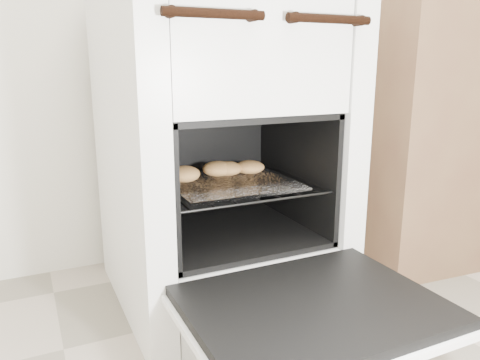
# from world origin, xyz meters

# --- Properties ---
(stove) EXTENTS (0.62, 0.69, 0.96)m
(stove) POSITION_xyz_m (-0.17, 1.15, 0.47)
(stove) COLOR white
(stove) RESTS_ON ground
(oven_door) EXTENTS (0.56, 0.44, 0.04)m
(oven_door) POSITION_xyz_m (-0.17, 0.63, 0.21)
(oven_door) COLOR black
(oven_door) RESTS_ON stove
(oven_rack) EXTENTS (0.45, 0.44, 0.01)m
(oven_rack) POSITION_xyz_m (-0.17, 1.08, 0.39)
(oven_rack) COLOR black
(oven_rack) RESTS_ON stove
(foil_sheet) EXTENTS (0.35, 0.31, 0.01)m
(foil_sheet) POSITION_xyz_m (-0.17, 1.06, 0.39)
(foil_sheet) COLOR white
(foil_sheet) RESTS_ON oven_rack
(baked_rolls) EXTENTS (0.33, 0.15, 0.05)m
(baked_rolls) POSITION_xyz_m (-0.18, 1.14, 0.42)
(baked_rolls) COLOR tan
(baked_rolls) RESTS_ON foil_sheet
(counter) EXTENTS (1.02, 0.72, 0.97)m
(counter) POSITION_xyz_m (0.88, 1.22, 0.49)
(counter) COLOR brown
(counter) RESTS_ON ground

